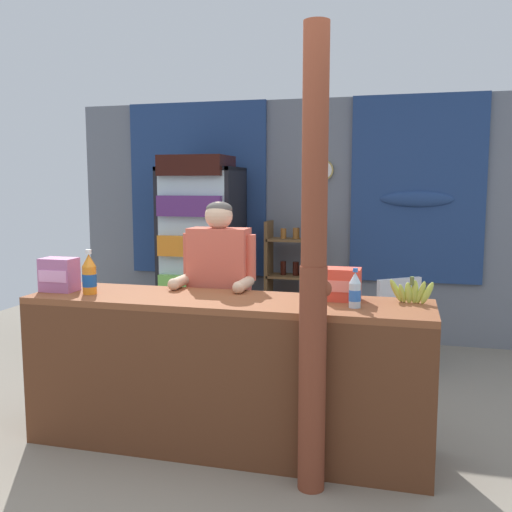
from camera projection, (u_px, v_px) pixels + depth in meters
ground_plane at (259, 396)px, 4.41m from camera, size 7.97×7.97×0.00m
back_wall_curtained at (302, 216)px, 6.06m from camera, size 5.03×0.22×2.50m
stall_counter at (221, 362)px, 3.41m from camera, size 2.47×0.59×0.94m
timber_post at (313, 276)px, 2.93m from camera, size 0.17×0.14×2.42m
drink_fridge at (201, 242)px, 5.78m from camera, size 0.77×0.71×1.91m
bottle_shelf_rack at (290, 280)px, 5.86m from camera, size 0.48×0.28×1.25m
plastic_lawn_chair at (389, 319)px, 4.84m from camera, size 0.62×0.62×0.86m
shopkeeper at (219, 283)px, 3.93m from camera, size 0.52×0.42×1.51m
soda_bottle_orange_soda at (89, 275)px, 3.59m from camera, size 0.09×0.09×0.28m
soda_bottle_water at (355, 291)px, 3.20m from camera, size 0.07×0.07×0.22m
snack_box_crackers at (342, 284)px, 3.40m from camera, size 0.22×0.16×0.19m
snack_box_wafer at (59, 275)px, 3.70m from camera, size 0.22×0.15×0.22m
banana_bunch at (412, 292)px, 3.33m from camera, size 0.27×0.06×0.16m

